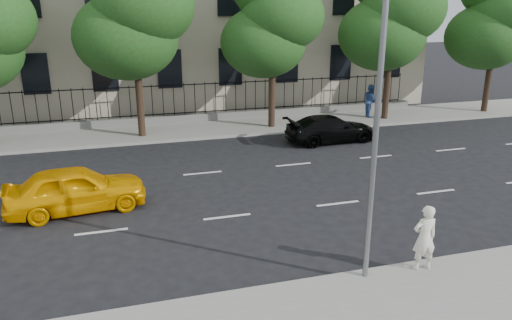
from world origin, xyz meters
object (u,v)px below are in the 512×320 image
(street_light, at_px, (368,77))
(yellow_taxi, at_px, (76,189))
(woman_near, at_px, (425,238))
(black_sedan, at_px, (331,129))

(street_light, distance_m, yellow_taxi, 10.51)
(woman_near, bearing_deg, street_light, -18.37)
(street_light, height_order, black_sedan, street_light)
(yellow_taxi, bearing_deg, black_sedan, -72.41)
(street_light, distance_m, woman_near, 4.44)
(street_light, xyz_separation_m, yellow_taxi, (-7.26, 6.22, -4.37))
(woman_near, bearing_deg, black_sedan, -100.12)
(black_sedan, height_order, woman_near, woman_near)
(yellow_taxi, xyz_separation_m, black_sedan, (11.81, 5.47, -0.11))
(yellow_taxi, distance_m, black_sedan, 13.02)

